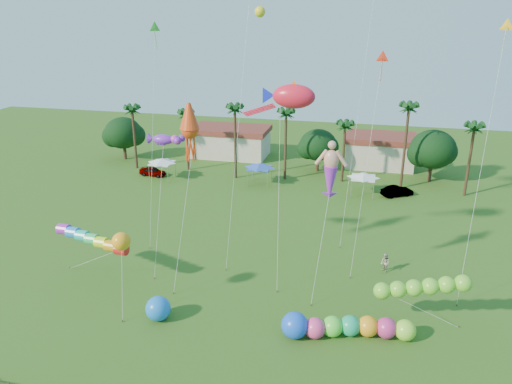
% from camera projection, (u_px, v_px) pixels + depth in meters
% --- Properties ---
extents(ground, '(160.00, 160.00, 0.00)m').
position_uv_depth(ground, '(222.00, 364.00, 34.14)').
color(ground, '#285116').
rests_on(ground, ground).
extents(tree_line, '(69.46, 8.91, 11.00)m').
position_uv_depth(tree_line, '(335.00, 146.00, 72.03)').
color(tree_line, '#3A2819').
rests_on(tree_line, ground).
extents(buildings_row, '(35.00, 7.00, 4.00)m').
position_uv_depth(buildings_row, '(296.00, 148.00, 79.76)').
color(buildings_row, beige).
rests_on(buildings_row, ground).
extents(tent_row, '(31.00, 4.00, 0.60)m').
position_uv_depth(tent_row, '(259.00, 167.00, 67.67)').
color(tent_row, white).
rests_on(tent_row, ground).
extents(car_a, '(4.08, 2.01, 1.34)m').
position_uv_depth(car_a, '(153.00, 171.00, 72.56)').
color(car_a, '#4C4C54').
rests_on(car_a, ground).
extents(car_b, '(4.28, 3.41, 1.36)m').
position_uv_depth(car_b, '(397.00, 191.00, 64.61)').
color(car_b, '#4C4C54').
rests_on(car_b, ground).
extents(spectator_b, '(1.07, 1.12, 1.82)m').
position_uv_depth(spectator_b, '(385.00, 263.00, 45.80)').
color(spectator_b, '#9F9784').
rests_on(spectator_b, ground).
extents(caterpillar_inflatable, '(9.91, 3.60, 2.02)m').
position_uv_depth(caterpillar_inflatable, '(343.00, 327.00, 36.72)').
color(caterpillar_inflatable, '#EF3F82').
rests_on(caterpillar_inflatable, ground).
extents(blue_ball, '(1.96, 1.96, 1.96)m').
position_uv_depth(blue_ball, '(158.00, 309.00, 38.73)').
color(blue_ball, blue).
rests_on(blue_ball, ground).
extents(rainbow_tube, '(8.45, 3.11, 4.11)m').
position_uv_depth(rainbow_tube, '(102.00, 247.00, 42.87)').
color(rainbow_tube, red).
rests_on(rainbow_tube, ground).
extents(green_worm, '(9.45, 3.88, 3.60)m').
position_uv_depth(green_worm, '(382.00, 291.00, 37.67)').
color(green_worm, '#6ECF2E').
rests_on(green_worm, ground).
extents(orange_ball_kite, '(1.72, 2.63, 6.77)m').
position_uv_depth(orange_ball_kite, '(121.00, 241.00, 38.34)').
color(orange_ball_kite, orange).
rests_on(orange_ball_kite, ground).
extents(merman_kite, '(2.13, 4.87, 12.51)m').
position_uv_depth(merman_kite, '(331.00, 174.00, 40.88)').
color(merman_kite, tan).
rests_on(merman_kite, ground).
extents(fish_kite, '(5.67, 6.27, 17.13)m').
position_uv_depth(fish_kite, '(294.00, 96.00, 41.68)').
color(fish_kite, red).
rests_on(fish_kite, ground).
extents(squid_kite, '(2.19, 5.31, 15.74)m').
position_uv_depth(squid_kite, '(190.00, 130.00, 41.64)').
color(squid_kite, red).
rests_on(squid_kite, ground).
extents(lobster_kite, '(3.77, 4.89, 12.72)m').
position_uv_depth(lobster_kite, '(163.00, 140.00, 43.88)').
color(lobster_kite, purple).
rests_on(lobster_kite, ground).
extents(delta_kite_red, '(1.91, 5.00, 19.57)m').
position_uv_depth(delta_kite_red, '(382.00, 62.00, 42.65)').
color(delta_kite_red, red).
rests_on(delta_kite_red, ground).
extents(delta_kite_yellow, '(1.72, 4.10, 22.25)m').
position_uv_depth(delta_kite_yellow, '(505.00, 33.00, 36.64)').
color(delta_kite_yellow, yellow).
rests_on(delta_kite_yellow, ground).
extents(delta_kite_green, '(1.18, 3.87, 21.82)m').
position_uv_depth(delta_kite_green, '(155.00, 33.00, 46.34)').
color(delta_kite_green, green).
rests_on(delta_kite_green, ground).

